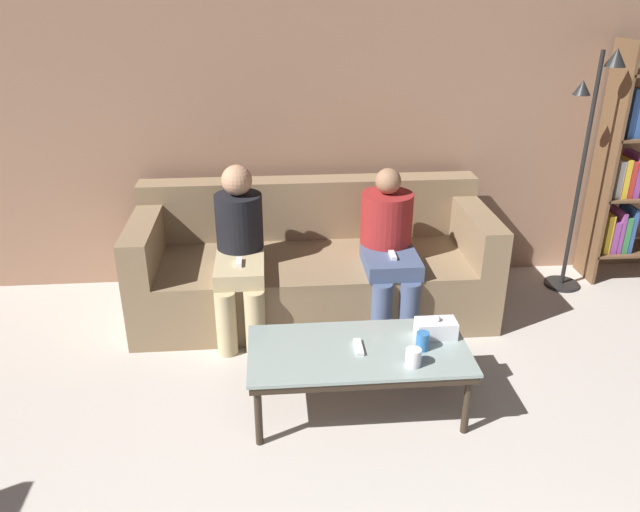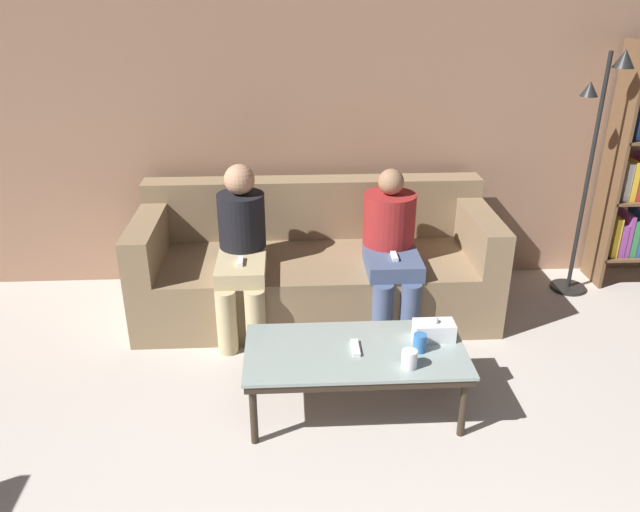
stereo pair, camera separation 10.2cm
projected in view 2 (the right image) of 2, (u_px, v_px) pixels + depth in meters
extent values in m
cube|color=#9E755B|center=(311.00, 112.00, 4.50)|extent=(12.00, 0.06, 2.60)
cube|color=#897051|center=(316.00, 283.00, 4.41)|extent=(2.43, 0.94, 0.43)
cube|color=#897051|center=(313.00, 207.00, 4.56)|extent=(2.43, 0.20, 0.43)
cube|color=#897051|center=(149.00, 238.00, 4.20)|extent=(0.18, 0.94, 0.30)
cube|color=#897051|center=(478.00, 231.00, 4.31)|extent=(0.18, 0.94, 0.30)
cube|color=#8C9E99|center=(355.00, 351.00, 3.31)|extent=(1.18, 0.58, 0.02)
cube|color=#2D2319|center=(355.00, 355.00, 3.33)|extent=(1.15, 0.57, 0.04)
cylinder|color=#2D2319|center=(254.00, 416.00, 3.16)|extent=(0.04, 0.04, 0.33)
cylinder|color=#2D2319|center=(463.00, 409.00, 3.21)|extent=(0.04, 0.04, 0.33)
cylinder|color=#2D2319|center=(257.00, 362.00, 3.59)|extent=(0.04, 0.04, 0.33)
cylinder|color=#2D2319|center=(442.00, 357.00, 3.65)|extent=(0.04, 0.04, 0.33)
cylinder|color=#3372BF|center=(420.00, 343.00, 3.27)|extent=(0.07, 0.07, 0.10)
cylinder|color=silver|center=(409.00, 359.00, 3.14)|extent=(0.08, 0.08, 0.10)
cube|color=white|center=(434.00, 331.00, 3.39)|extent=(0.22, 0.12, 0.10)
sphere|color=white|center=(435.00, 321.00, 3.36)|extent=(0.04, 0.04, 0.04)
cube|color=white|center=(355.00, 348.00, 3.31)|extent=(0.04, 0.15, 0.02)
cube|color=brown|center=(612.00, 169.00, 4.57)|extent=(0.02, 0.32, 1.80)
cube|color=gold|center=(610.00, 233.00, 4.78)|extent=(0.05, 0.24, 0.31)
cube|color=#8E4293|center=(616.00, 237.00, 4.80)|extent=(0.05, 0.24, 0.26)
cube|color=#8E4293|center=(623.00, 232.00, 4.78)|extent=(0.03, 0.24, 0.33)
cube|color=#38844C|center=(628.00, 234.00, 4.79)|extent=(0.05, 0.24, 0.29)
cube|color=#33569E|center=(634.00, 230.00, 4.78)|extent=(0.03, 0.24, 0.36)
cube|color=silver|center=(621.00, 179.00, 4.60)|extent=(0.04, 0.24, 0.28)
cube|color=gold|center=(628.00, 178.00, 4.60)|extent=(0.04, 0.24, 0.29)
cube|color=red|center=(634.00, 179.00, 4.61)|extent=(0.04, 0.24, 0.28)
cube|color=#8E4293|center=(640.00, 176.00, 4.60)|extent=(0.04, 0.24, 0.32)
cube|color=#33569E|center=(635.00, 113.00, 4.40)|extent=(0.04, 0.24, 0.35)
cylinder|color=black|center=(568.00, 287.00, 4.79)|extent=(0.26, 0.26, 0.02)
cylinder|color=black|center=(588.00, 179.00, 4.43)|extent=(0.03, 0.03, 1.75)
cone|color=black|center=(625.00, 58.00, 4.09)|extent=(0.14, 0.14, 0.12)
cone|color=black|center=(590.00, 89.00, 4.20)|extent=(0.12, 0.12, 0.10)
cylinder|color=tan|center=(227.00, 322.00, 3.91)|extent=(0.13, 0.13, 0.43)
cylinder|color=tan|center=(256.00, 321.00, 3.92)|extent=(0.13, 0.13, 0.43)
cube|color=tan|center=(241.00, 267.00, 4.02)|extent=(0.31, 0.46, 0.10)
cylinder|color=black|center=(242.00, 228.00, 4.15)|extent=(0.31, 0.31, 0.47)
sphere|color=tan|center=(239.00, 179.00, 4.01)|extent=(0.20, 0.20, 0.20)
cube|color=white|center=(240.00, 261.00, 3.95)|extent=(0.04, 0.12, 0.02)
cylinder|color=#47567A|center=(382.00, 315.00, 3.99)|extent=(0.13, 0.13, 0.43)
cylinder|color=#47567A|center=(410.00, 314.00, 4.00)|extent=(0.13, 0.13, 0.43)
cube|color=#47567A|center=(393.00, 263.00, 4.08)|extent=(0.35, 0.43, 0.10)
cylinder|color=maroon|center=(389.00, 226.00, 4.20)|extent=(0.35, 0.35, 0.45)
sphere|color=#997051|center=(391.00, 182.00, 4.08)|extent=(0.17, 0.17, 0.17)
cube|color=white|center=(394.00, 256.00, 4.02)|extent=(0.04, 0.12, 0.02)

